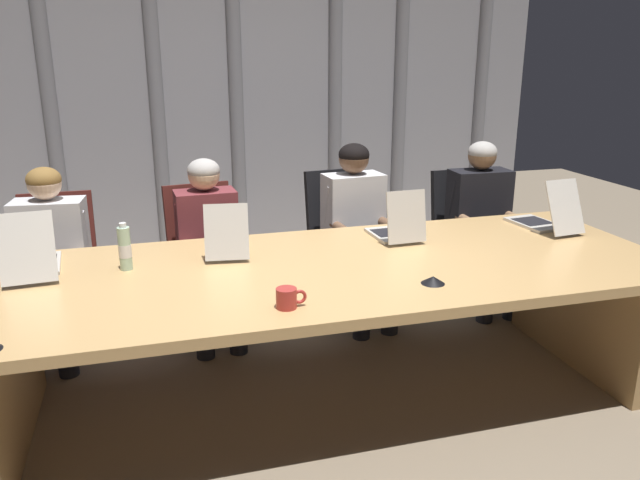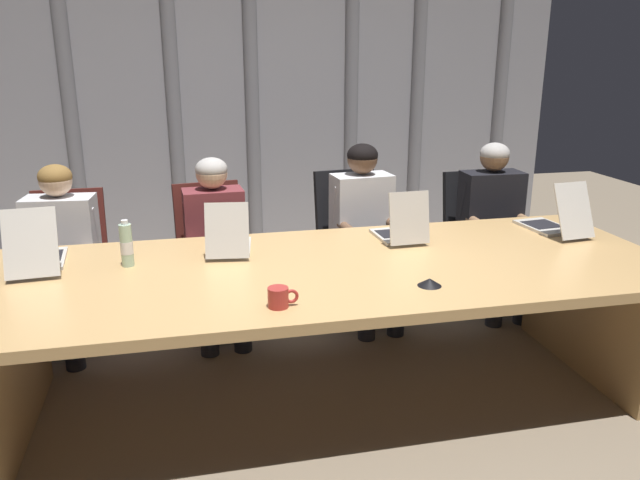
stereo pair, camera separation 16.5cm
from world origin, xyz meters
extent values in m
plane|color=#7F705B|center=(0.00, 0.00, 0.00)|extent=(10.78, 10.78, 0.00)
cube|color=tan|center=(0.00, 0.00, 0.71)|extent=(3.48, 1.29, 0.05)
cube|color=black|center=(0.00, 0.00, 0.65)|extent=(2.96, 0.10, 0.06)
cube|color=tan|center=(-1.49, 0.00, 0.34)|extent=(0.08, 1.10, 0.69)
cube|color=tan|center=(1.49, 0.00, 0.34)|extent=(0.08, 1.10, 0.69)
cube|color=#9999A0|center=(0.00, 2.63, 1.55)|extent=(5.39, 0.10, 3.09)
cylinder|color=gray|center=(-1.52, 2.58, 1.55)|extent=(0.12, 0.12, 3.03)
cylinder|color=gray|center=(-0.70, 2.58, 1.55)|extent=(0.12, 0.12, 3.03)
cylinder|color=gray|center=(-0.05, 2.58, 1.55)|extent=(0.12, 0.12, 3.03)
cylinder|color=gray|center=(0.83, 2.58, 1.55)|extent=(0.12, 0.12, 3.03)
cylinder|color=gray|center=(1.44, 2.58, 1.55)|extent=(0.12, 0.12, 3.03)
cylinder|color=gray|center=(2.26, 2.58, 1.55)|extent=(0.12, 0.12, 3.03)
cube|color=beige|center=(-1.39, 0.38, 0.74)|extent=(0.27, 0.36, 0.02)
cube|color=black|center=(-1.40, 0.40, 0.75)|extent=(0.22, 0.21, 0.00)
cube|color=beige|center=(-1.37, 0.14, 0.90)|extent=(0.25, 0.15, 0.30)
cube|color=black|center=(-1.37, 0.15, 0.91)|extent=(0.22, 0.13, 0.27)
cube|color=beige|center=(-0.44, 0.39, 0.74)|extent=(0.26, 0.32, 0.02)
cube|color=black|center=(-0.44, 0.42, 0.75)|extent=(0.21, 0.19, 0.00)
cube|color=beige|center=(-0.47, 0.21, 0.89)|extent=(0.23, 0.12, 0.27)
cube|color=black|center=(-0.47, 0.21, 0.89)|extent=(0.21, 0.10, 0.24)
cube|color=beige|center=(0.50, 0.39, 0.74)|extent=(0.24, 0.31, 0.02)
cube|color=black|center=(0.50, 0.41, 0.75)|extent=(0.20, 0.17, 0.00)
cube|color=beige|center=(0.50, 0.22, 0.89)|extent=(0.23, 0.07, 0.28)
cube|color=black|center=(0.50, 0.22, 0.90)|extent=(0.20, 0.06, 0.25)
cube|color=beige|center=(1.43, 0.38, 0.74)|extent=(0.25, 0.36, 0.02)
cube|color=black|center=(1.42, 0.40, 0.75)|extent=(0.20, 0.20, 0.00)
cube|color=beige|center=(1.45, 0.15, 0.90)|extent=(0.23, 0.15, 0.30)
cube|color=black|center=(1.45, 0.15, 0.90)|extent=(0.20, 0.13, 0.27)
cube|color=#511E19|center=(-1.39, 1.04, 0.42)|extent=(0.49, 0.49, 0.08)
cube|color=#511E19|center=(-1.39, 1.26, 0.69)|extent=(0.43, 0.12, 0.46)
cylinder|color=#262628|center=(-1.39, 1.04, 0.21)|extent=(0.05, 0.05, 0.34)
cylinder|color=black|center=(-1.39, 1.04, 0.02)|extent=(0.60, 0.60, 0.04)
cube|color=#511E19|center=(-0.49, 1.04, 0.42)|extent=(0.54, 0.54, 0.08)
cube|color=#511E19|center=(-0.52, 1.25, 0.69)|extent=(0.44, 0.18, 0.47)
cylinder|color=#262628|center=(-0.49, 1.04, 0.21)|extent=(0.05, 0.05, 0.34)
cylinder|color=black|center=(-0.49, 1.04, 0.02)|extent=(0.60, 0.60, 0.04)
cube|color=black|center=(0.45, 1.04, 0.42)|extent=(0.53, 0.53, 0.08)
cube|color=black|center=(0.43, 1.25, 0.72)|extent=(0.44, 0.17, 0.51)
cylinder|color=#262628|center=(0.45, 1.04, 0.21)|extent=(0.05, 0.05, 0.34)
cylinder|color=black|center=(0.45, 1.04, 0.02)|extent=(0.60, 0.60, 0.04)
cube|color=black|center=(1.39, 1.04, 0.42)|extent=(0.50, 0.50, 0.08)
cube|color=black|center=(1.38, 1.25, 0.69)|extent=(0.44, 0.13, 0.46)
cylinder|color=#262628|center=(1.39, 1.04, 0.21)|extent=(0.05, 0.05, 0.34)
cylinder|color=black|center=(1.39, 1.04, 0.02)|extent=(0.60, 0.60, 0.04)
cube|color=silver|center=(-1.40, 1.02, 0.69)|extent=(0.42, 0.26, 0.46)
sphere|color=beige|center=(-1.40, 1.02, 1.03)|extent=(0.19, 0.19, 0.19)
ellipsoid|color=olive|center=(-1.40, 1.02, 1.05)|extent=(0.19, 0.19, 0.14)
cylinder|color=silver|center=(-1.23, 1.00, 0.74)|extent=(0.08, 0.14, 0.27)
cylinder|color=beige|center=(-1.25, 0.79, 0.62)|extent=(0.09, 0.30, 0.06)
cylinder|color=silver|center=(-1.57, 1.03, 0.74)|extent=(0.08, 0.14, 0.27)
cylinder|color=beige|center=(-1.59, 0.82, 0.62)|extent=(0.09, 0.30, 0.06)
cylinder|color=#262833|center=(-1.32, 0.81, 0.43)|extent=(0.17, 0.41, 0.13)
cylinder|color=#262833|center=(-1.34, 0.63, 0.22)|extent=(0.11, 0.11, 0.44)
cylinder|color=#262833|center=(-1.52, 0.83, 0.43)|extent=(0.17, 0.41, 0.13)
cylinder|color=#262833|center=(-1.54, 0.65, 0.22)|extent=(0.11, 0.11, 0.44)
cube|color=brown|center=(-0.49, 1.02, 0.70)|extent=(0.38, 0.24, 0.47)
sphere|color=beige|center=(-0.49, 1.02, 1.03)|extent=(0.19, 0.19, 0.19)
ellipsoid|color=#B2ADA8|center=(-0.49, 1.02, 1.06)|extent=(0.20, 0.20, 0.15)
cylinder|color=brown|center=(-0.34, 1.02, 0.74)|extent=(0.08, 0.14, 0.27)
cylinder|color=beige|center=(-0.33, 0.81, 0.62)|extent=(0.08, 0.30, 0.06)
cylinder|color=brown|center=(-0.65, 1.01, 0.74)|extent=(0.08, 0.14, 0.27)
cylinder|color=beige|center=(-0.64, 0.80, 0.62)|extent=(0.08, 0.30, 0.06)
cylinder|color=#262833|center=(-0.38, 0.82, 0.43)|extent=(0.15, 0.41, 0.13)
cylinder|color=#262833|center=(-0.37, 0.64, 0.22)|extent=(0.11, 0.11, 0.44)
cylinder|color=#262833|center=(-0.58, 0.81, 0.43)|extent=(0.15, 0.41, 0.13)
cylinder|color=#262833|center=(-0.57, 0.63, 0.22)|extent=(0.11, 0.11, 0.44)
cube|color=silver|center=(0.47, 1.02, 0.72)|extent=(0.40, 0.25, 0.52)
sphere|color=brown|center=(0.47, 1.02, 1.08)|extent=(0.20, 0.20, 0.20)
ellipsoid|color=black|center=(0.47, 1.02, 1.11)|extent=(0.20, 0.20, 0.15)
cylinder|color=silver|center=(0.64, 1.03, 0.79)|extent=(0.08, 0.14, 0.27)
cylinder|color=brown|center=(0.65, 0.82, 0.67)|extent=(0.09, 0.30, 0.06)
cylinder|color=silver|center=(0.31, 1.00, 0.79)|extent=(0.08, 0.14, 0.27)
cylinder|color=brown|center=(0.33, 0.79, 0.67)|extent=(0.09, 0.30, 0.06)
cylinder|color=#262833|center=(0.59, 0.82, 0.43)|extent=(0.17, 0.41, 0.13)
cylinder|color=#262833|center=(0.61, 0.65, 0.22)|extent=(0.11, 0.11, 0.44)
cylinder|color=#262833|center=(0.39, 0.81, 0.43)|extent=(0.17, 0.41, 0.13)
cylinder|color=#262833|center=(0.41, 0.63, 0.22)|extent=(0.11, 0.11, 0.44)
cube|color=black|center=(1.41, 1.02, 0.71)|extent=(0.42, 0.23, 0.50)
sphere|color=#8C6647|center=(1.41, 1.02, 1.06)|extent=(0.19, 0.19, 0.19)
ellipsoid|color=#B2ADA8|center=(1.41, 1.02, 1.09)|extent=(0.20, 0.20, 0.15)
cylinder|color=black|center=(1.58, 1.01, 0.77)|extent=(0.07, 0.14, 0.27)
cylinder|color=#8C6647|center=(1.58, 0.80, 0.65)|extent=(0.07, 0.30, 0.06)
cylinder|color=black|center=(1.23, 1.02, 0.77)|extent=(0.07, 0.14, 0.27)
cylinder|color=#8C6647|center=(1.23, 0.81, 0.65)|extent=(0.07, 0.30, 0.06)
cylinder|color=#262833|center=(1.50, 0.81, 0.43)|extent=(0.14, 0.40, 0.13)
cylinder|color=#262833|center=(1.49, 0.63, 0.22)|extent=(0.11, 0.11, 0.44)
cylinder|color=#262833|center=(1.30, 0.82, 0.43)|extent=(0.14, 0.40, 0.13)
cylinder|color=#262833|center=(1.29, 0.64, 0.22)|extent=(0.11, 0.11, 0.44)
cylinder|color=#ADD1B2|center=(-0.96, 0.22, 0.84)|extent=(0.06, 0.06, 0.21)
cylinder|color=white|center=(-0.96, 0.22, 0.83)|extent=(0.06, 0.06, 0.06)
cylinder|color=white|center=(-0.96, 0.22, 0.96)|extent=(0.03, 0.03, 0.02)
cylinder|color=#B2332D|center=(-0.32, -0.45, 0.78)|extent=(0.09, 0.09, 0.09)
torus|color=#B2332D|center=(-0.26, -0.45, 0.78)|extent=(0.06, 0.01, 0.06)
cone|color=black|center=(0.39, -0.36, 0.75)|extent=(0.11, 0.11, 0.03)
camera|label=1|loc=(-0.83, -2.77, 1.75)|focal=34.85mm
camera|label=2|loc=(-0.67, -2.81, 1.75)|focal=34.85mm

